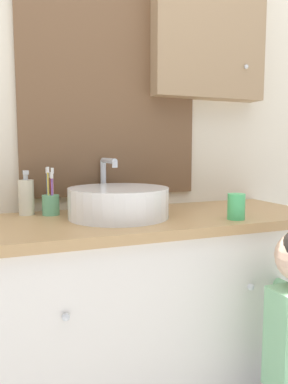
{
  "coord_description": "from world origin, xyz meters",
  "views": [
    {
      "loc": [
        -0.5,
        -0.98,
        1.08
      ],
      "look_at": [
        -0.0,
        0.28,
        0.93
      ],
      "focal_mm": 35.0,
      "sensor_mm": 36.0,
      "label": 1
    }
  ],
  "objects": [
    {
      "name": "vanity_counter",
      "position": [
        0.0,
        0.33,
        0.41
      ],
      "size": [
        1.46,
        0.53,
        0.83
      ],
      "color": "silver",
      "rests_on": "ground_plane"
    },
    {
      "name": "sink_basin",
      "position": [
        -0.08,
        0.35,
        0.89
      ],
      "size": [
        0.38,
        0.43,
        0.22
      ],
      "color": "white",
      "rests_on": "vanity_counter"
    },
    {
      "name": "toothbrush_holder",
      "position": [
        -0.31,
        0.5,
        0.88
      ],
      "size": [
        0.07,
        0.07,
        0.19
      ],
      "color": "#66B27F",
      "rests_on": "vanity_counter"
    },
    {
      "name": "drinking_cup",
      "position": [
        0.31,
        0.15,
        0.87
      ],
      "size": [
        0.06,
        0.06,
        0.09
      ],
      "primitive_type": "cylinder",
      "color": "#4CC670",
      "rests_on": "vanity_counter"
    },
    {
      "name": "soap_dispenser",
      "position": [
        -0.4,
        0.53,
        0.9
      ],
      "size": [
        0.06,
        0.06,
        0.17
      ],
      "color": "beige",
      "rests_on": "vanity_counter"
    },
    {
      "name": "wall_back",
      "position": [
        0.02,
        0.62,
        1.28
      ],
      "size": [
        3.2,
        0.18,
        2.5
      ],
      "color": "beige",
      "rests_on": "ground_plane"
    }
  ]
}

